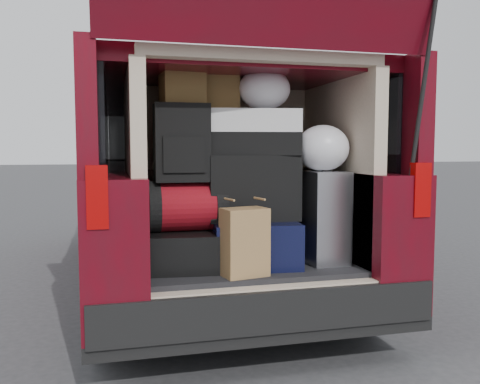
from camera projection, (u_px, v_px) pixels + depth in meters
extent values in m
plane|color=#343436|center=(254.00, 360.00, 3.00)|extent=(80.00, 80.00, 0.00)
cylinder|color=black|center=(110.00, 298.00, 3.16)|extent=(0.24, 0.64, 0.64)
cylinder|color=black|center=(351.00, 281.00, 3.56)|extent=(0.24, 0.64, 0.64)
cylinder|color=black|center=(110.00, 223.00, 6.34)|extent=(0.24, 0.64, 0.64)
cylinder|color=black|center=(237.00, 219.00, 6.75)|extent=(0.24, 0.64, 0.64)
cube|color=black|center=(196.00, 249.00, 4.98)|extent=(1.90, 4.85, 0.08)
cube|color=#480D16|center=(113.00, 207.00, 4.75)|extent=(0.33, 4.85, 0.80)
cube|color=#480D16|center=(273.00, 203.00, 5.14)|extent=(0.33, 4.85, 0.80)
cube|color=#480D16|center=(195.00, 98.00, 4.86)|extent=(1.82, 4.46, 0.10)
cube|color=black|center=(101.00, 127.00, 4.57)|extent=(0.12, 4.25, 0.68)
cube|color=black|center=(285.00, 129.00, 5.00)|extent=(0.12, 4.25, 0.68)
cube|color=black|center=(269.00, 309.00, 2.68)|extent=(1.86, 0.16, 0.22)
cube|color=#990505|center=(97.00, 197.00, 2.38)|extent=(0.10, 0.06, 0.30)
cube|color=#990505|center=(420.00, 190.00, 2.80)|extent=(0.10, 0.06, 0.30)
cube|color=black|center=(242.00, 263.00, 3.22)|extent=(1.24, 1.05, 0.06)
cube|color=beige|center=(135.00, 169.00, 3.01)|extent=(0.08, 1.05, 1.15)
cube|color=beige|center=(339.00, 167.00, 3.33)|extent=(0.08, 1.05, 1.15)
cube|color=beige|center=(223.00, 165.00, 3.70)|extent=(1.34, 0.06, 1.15)
cube|color=beige|center=(242.00, 70.00, 3.12)|extent=(1.34, 1.05, 0.06)
cylinder|color=black|center=(428.00, 72.00, 2.68)|extent=(0.02, 0.90, 0.76)
cube|color=black|center=(242.00, 301.00, 3.24)|extent=(1.24, 1.05, 0.55)
cube|color=black|center=(182.00, 248.00, 3.01)|extent=(0.45, 0.58, 0.22)
cube|color=black|center=(251.00, 241.00, 3.12)|extent=(0.55, 0.65, 0.27)
cube|color=white|center=(321.00, 216.00, 3.13)|extent=(0.26, 0.39, 0.56)
cube|color=#9A7045|center=(245.00, 242.00, 2.77)|extent=(0.27, 0.20, 0.37)
cube|color=maroon|center=(186.00, 206.00, 2.97)|extent=(0.45, 0.29, 0.29)
cube|color=black|center=(251.00, 187.00, 3.09)|extent=(0.56, 0.35, 0.39)
cube|color=black|center=(182.00, 143.00, 2.91)|extent=(0.31, 0.19, 0.45)
cube|color=silver|center=(248.00, 133.00, 3.06)|extent=(0.65, 0.40, 0.27)
cube|color=brown|center=(182.00, 86.00, 2.95)|extent=(0.26, 0.22, 0.22)
cube|color=brown|center=(221.00, 93.00, 3.08)|extent=(0.22, 0.18, 0.20)
ellipsoid|color=white|center=(264.00, 89.00, 3.05)|extent=(0.32, 0.30, 0.25)
ellipsoid|color=white|center=(323.00, 148.00, 3.06)|extent=(0.34, 0.32, 0.28)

